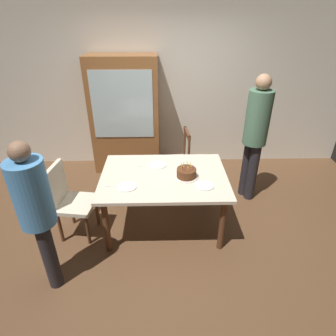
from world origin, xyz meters
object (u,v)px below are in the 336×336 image
object	(u,v)px
birthday_cake	(186,173)
plate_far_side	(158,165)
chair_upholstered	(68,198)
plate_near_guest	(204,186)
plate_near_celebrant	(127,187)
person_celebrant	(36,211)
chair_spindle_back	(175,162)
china_cabinet	(125,116)
person_guest	(255,132)
dining_table	(164,181)

from	to	relation	value
birthday_cake	plate_far_side	distance (m)	0.46
chair_upholstered	plate_near_guest	bearing A→B (deg)	-4.02
plate_far_side	plate_near_guest	distance (m)	0.72
plate_near_celebrant	person_celebrant	world-z (taller)	person_celebrant
chair_spindle_back	person_celebrant	distance (m)	2.23
plate_near_guest	plate_far_side	bearing A→B (deg)	137.07
plate_near_celebrant	plate_far_side	size ratio (longest dim) A/B	1.00
plate_near_guest	china_cabinet	distance (m)	2.11
plate_near_guest	chair_spindle_back	world-z (taller)	chair_spindle_back
plate_near_guest	person_guest	size ratio (longest dim) A/B	0.12
plate_near_celebrant	chair_upholstered	xyz separation A→B (m)	(-0.73, 0.11, -0.22)
plate_far_side	person_guest	bearing A→B (deg)	15.91
person_celebrant	dining_table	bearing A→B (deg)	36.37
plate_near_celebrant	chair_spindle_back	size ratio (longest dim) A/B	0.23
chair_spindle_back	birthday_cake	bearing A→B (deg)	-84.65
person_guest	dining_table	bearing A→B (deg)	-153.46
plate_far_side	chair_spindle_back	bearing A→B (deg)	67.75
birthday_cake	plate_near_guest	xyz separation A→B (m)	(0.19, -0.19, -0.05)
dining_table	chair_spindle_back	size ratio (longest dim) A/B	1.59
person_guest	chair_spindle_back	bearing A→B (deg)	167.05
chair_upholstered	person_celebrant	bearing A→B (deg)	-91.17
chair_spindle_back	china_cabinet	size ratio (longest dim) A/B	0.50
plate_near_guest	person_celebrant	bearing A→B (deg)	-159.36
chair_spindle_back	person_celebrant	xyz separation A→B (m)	(-1.34, -1.72, 0.44)
chair_spindle_back	person_guest	size ratio (longest dim) A/B	0.53
birthday_cake	person_guest	bearing A→B (deg)	34.46
birthday_cake	plate_near_guest	size ratio (longest dim) A/B	1.27
chair_spindle_back	chair_upholstered	world-z (taller)	same
chair_upholstered	person_celebrant	size ratio (longest dim) A/B	0.60
chair_spindle_back	china_cabinet	world-z (taller)	china_cabinet
person_guest	plate_far_side	bearing A→B (deg)	-164.09
plate_near_celebrant	chair_spindle_back	bearing A→B (deg)	61.92
person_celebrant	chair_upholstered	bearing A→B (deg)	88.83
china_cabinet	person_celebrant	bearing A→B (deg)	-102.67
dining_table	chair_upholstered	size ratio (longest dim) A/B	1.59
china_cabinet	plate_near_celebrant	bearing A→B (deg)	-83.63
birthday_cake	person_celebrant	size ratio (longest dim) A/B	0.18
birthday_cake	person_celebrant	distance (m)	1.64
chair_spindle_back	china_cabinet	xyz separation A→B (m)	(-0.80, 0.69, 0.49)
dining_table	birthday_cake	xyz separation A→B (m)	(0.27, -0.05, 0.14)
plate_near_guest	person_guest	world-z (taller)	person_guest
chair_upholstered	person_guest	xyz separation A→B (m)	(2.39, 0.76, 0.50)
plate_near_celebrant	plate_near_guest	bearing A→B (deg)	0.00
plate_far_side	china_cabinet	world-z (taller)	china_cabinet
dining_table	person_guest	bearing A→B (deg)	26.54
plate_near_celebrant	birthday_cake	bearing A→B (deg)	15.97
plate_far_side	person_celebrant	xyz separation A→B (m)	(-1.08, -1.10, 0.15)
dining_table	birthday_cake	world-z (taller)	birthday_cake
chair_spindle_back	chair_upholstered	size ratio (longest dim) A/B	1.00
dining_table	chair_spindle_back	distance (m)	0.91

